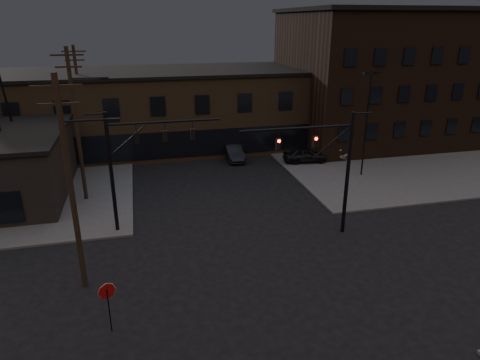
# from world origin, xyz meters

# --- Properties ---
(ground) EXTENTS (140.00, 140.00, 0.00)m
(ground) POSITION_xyz_m (0.00, 0.00, 0.00)
(ground) COLOR black
(ground) RESTS_ON ground
(sidewalk_ne) EXTENTS (30.00, 30.00, 0.15)m
(sidewalk_ne) POSITION_xyz_m (22.00, 22.00, 0.07)
(sidewalk_ne) COLOR #474744
(sidewalk_ne) RESTS_ON ground
(building_row) EXTENTS (40.00, 12.00, 8.00)m
(building_row) POSITION_xyz_m (0.00, 28.00, 4.00)
(building_row) COLOR brown
(building_row) RESTS_ON ground
(building_right) EXTENTS (22.00, 16.00, 14.00)m
(building_right) POSITION_xyz_m (22.00, 26.00, 7.00)
(building_right) COLOR black
(building_right) RESTS_ON ground
(traffic_signal_near) EXTENTS (7.12, 0.24, 8.00)m
(traffic_signal_near) POSITION_xyz_m (5.36, 4.50, 4.93)
(traffic_signal_near) COLOR black
(traffic_signal_near) RESTS_ON ground
(traffic_signal_far) EXTENTS (7.12, 0.24, 8.00)m
(traffic_signal_far) POSITION_xyz_m (-6.72, 8.00, 5.01)
(traffic_signal_far) COLOR black
(traffic_signal_far) RESTS_ON ground
(stop_sign) EXTENTS (0.72, 0.33, 2.48)m
(stop_sign) POSITION_xyz_m (-8.00, -1.99, 1.84)
(stop_sign) COLOR black
(stop_sign) RESTS_ON ground
(utility_pole_near) EXTENTS (3.70, 0.28, 11.00)m
(utility_pole_near) POSITION_xyz_m (-9.43, 2.00, 5.87)
(utility_pole_near) COLOR black
(utility_pole_near) RESTS_ON ground
(utility_pole_mid) EXTENTS (3.70, 0.28, 11.50)m
(utility_pole_mid) POSITION_xyz_m (-10.44, 14.00, 6.13)
(utility_pole_mid) COLOR black
(utility_pole_mid) RESTS_ON ground
(utility_pole_far) EXTENTS (2.20, 0.28, 11.00)m
(utility_pole_far) POSITION_xyz_m (-11.50, 26.00, 5.78)
(utility_pole_far) COLOR black
(utility_pole_far) RESTS_ON ground
(lot_light_a) EXTENTS (1.50, 0.28, 9.14)m
(lot_light_a) POSITION_xyz_m (13.00, 14.00, 5.51)
(lot_light_a) COLOR black
(lot_light_a) RESTS_ON ground
(lot_light_b) EXTENTS (1.50, 0.28, 9.14)m
(lot_light_b) POSITION_xyz_m (19.00, 19.00, 5.51)
(lot_light_b) COLOR black
(lot_light_b) RESTS_ON ground
(parked_car_lot_a) EXTENTS (4.41, 2.17, 1.45)m
(parked_car_lot_a) POSITION_xyz_m (9.44, 18.59, 0.87)
(parked_car_lot_a) COLOR black
(parked_car_lot_a) RESTS_ON sidewalk_ne
(parked_car_lot_b) EXTENTS (4.55, 2.35, 1.26)m
(parked_car_lot_b) POSITION_xyz_m (14.73, 18.98, 0.78)
(parked_car_lot_b) COLOR silver
(parked_car_lot_b) RESTS_ON sidewalk_ne
(car_crossing) EXTENTS (1.63, 4.54, 1.49)m
(car_crossing) POSITION_xyz_m (2.94, 21.47, 0.74)
(car_crossing) COLOR black
(car_crossing) RESTS_ON ground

